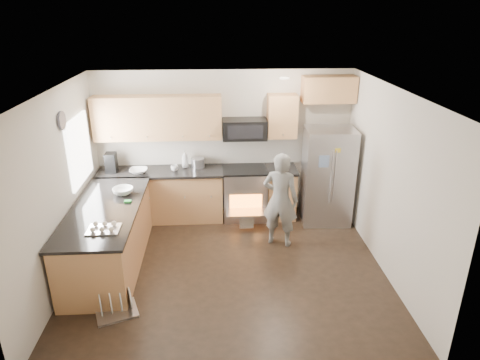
{
  "coord_description": "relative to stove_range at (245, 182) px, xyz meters",
  "views": [
    {
      "loc": [
        -0.14,
        -5.33,
        3.59
      ],
      "look_at": [
        0.2,
        0.5,
        1.2
      ],
      "focal_mm": 32.0,
      "sensor_mm": 36.0,
      "label": 1
    }
  ],
  "objects": [
    {
      "name": "stove_range",
      "position": [
        0.0,
        0.0,
        0.0
      ],
      "size": [
        0.76,
        0.97,
        1.79
      ],
      "color": "#B7B7BC",
      "rests_on": "ground"
    },
    {
      "name": "back_cabinet_run",
      "position": [
        -0.94,
        0.05,
        0.29
      ],
      "size": [
        4.45,
        0.64,
        2.5
      ],
      "color": "#B27547",
      "rests_on": "ground"
    },
    {
      "name": "dish_rack",
      "position": [
        -1.79,
        -2.58,
        -0.59
      ],
      "size": [
        0.6,
        0.54,
        0.31
      ],
      "rotation": [
        0.0,
        0.0,
        0.35
      ],
      "color": "#B7B7BC",
      "rests_on": "ground"
    },
    {
      "name": "room_shell",
      "position": [
        -0.39,
        -1.68,
        1.0
      ],
      "size": [
        4.54,
        4.04,
        2.62
      ],
      "color": "beige",
      "rests_on": "ground"
    },
    {
      "name": "ground",
      "position": [
        -0.35,
        -1.69,
        -0.68
      ],
      "size": [
        4.5,
        4.5,
        0.0
      ],
      "primitive_type": "plane",
      "color": "black",
      "rests_on": "ground"
    },
    {
      "name": "peninsula",
      "position": [
        -2.1,
        -1.44,
        -0.21
      ],
      "size": [
        0.96,
        2.36,
        1.02
      ],
      "color": "#B27547",
      "rests_on": "ground"
    },
    {
      "name": "refrigerator",
      "position": [
        1.42,
        -0.24,
        0.17
      ],
      "size": [
        0.86,
        0.68,
        1.69
      ],
      "rotation": [
        0.0,
        0.0,
        -0.05
      ],
      "color": "#B7B7BC",
      "rests_on": "ground"
    },
    {
      "name": "person",
      "position": [
        0.49,
        -1.0,
        0.1
      ],
      "size": [
        0.66,
        0.55,
        1.54
      ],
      "primitive_type": "imported",
      "rotation": [
        0.0,
        0.0,
        2.77
      ],
      "color": "gray",
      "rests_on": "ground"
    }
  ]
}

